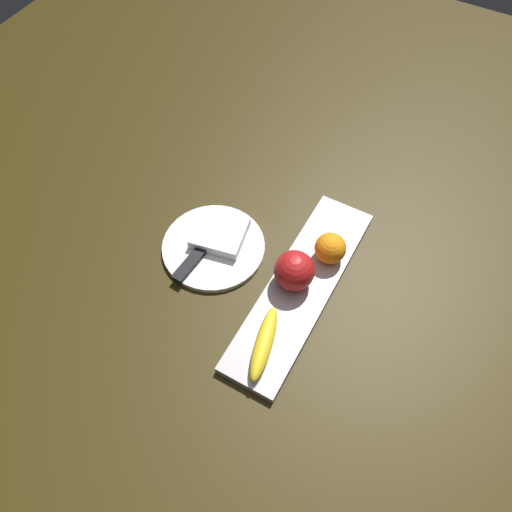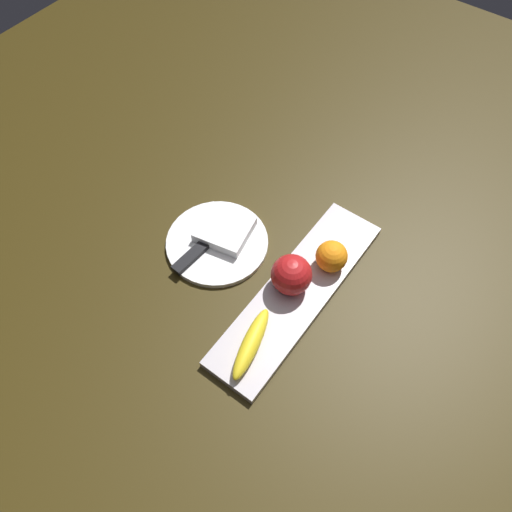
% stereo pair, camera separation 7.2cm
% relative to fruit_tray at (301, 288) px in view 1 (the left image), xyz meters
% --- Properties ---
extents(ground_plane, '(2.40, 2.40, 0.00)m').
position_rel_fruit_tray_xyz_m(ground_plane, '(-0.01, 0.01, -0.01)').
color(ground_plane, '#2F250A').
extents(fruit_tray, '(0.47, 0.12, 0.02)m').
position_rel_fruit_tray_xyz_m(fruit_tray, '(0.00, 0.00, 0.00)').
color(fruit_tray, '#BCB4BA').
rests_on(fruit_tray, ground_plane).
extents(apple, '(0.08, 0.08, 0.08)m').
position_rel_fruit_tray_xyz_m(apple, '(0.00, 0.02, 0.05)').
color(apple, '#B1191A').
rests_on(apple, fruit_tray).
extents(banana, '(0.16, 0.07, 0.03)m').
position_rel_fruit_tray_xyz_m(banana, '(-0.15, 0.00, 0.03)').
color(banana, yellow).
rests_on(banana, fruit_tray).
extents(orange_near_apple, '(0.07, 0.07, 0.07)m').
position_rel_fruit_tray_xyz_m(orange_near_apple, '(0.09, -0.02, 0.04)').
color(orange_near_apple, orange).
rests_on(orange_near_apple, fruit_tray).
extents(dinner_plate, '(0.22, 0.22, 0.01)m').
position_rel_fruit_tray_xyz_m(dinner_plate, '(-0.00, 0.21, -0.00)').
color(dinner_plate, white).
rests_on(dinner_plate, ground_plane).
extents(folded_napkin, '(0.12, 0.13, 0.02)m').
position_rel_fruit_tray_xyz_m(folded_napkin, '(0.03, 0.21, 0.01)').
color(folded_napkin, white).
rests_on(folded_napkin, dinner_plate).
extents(knife, '(0.18, 0.03, 0.01)m').
position_rel_fruit_tray_xyz_m(knife, '(-0.05, 0.22, 0.01)').
color(knife, silver).
rests_on(knife, dinner_plate).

